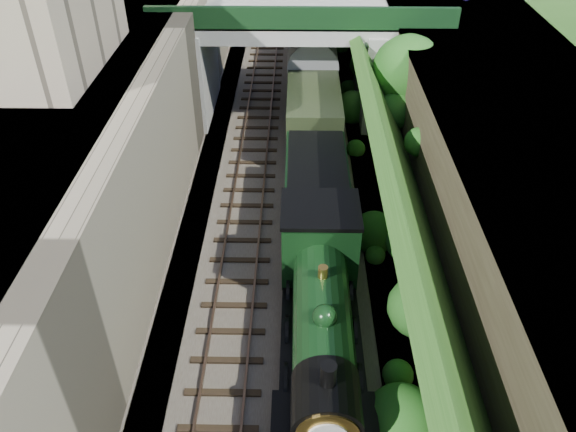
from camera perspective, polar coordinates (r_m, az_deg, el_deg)
The scene contains 13 objects.
trackbed at distance 31.85m, azimuth 0.30°, elevation 7.44°, with size 10.00×90.00×0.20m, color #473F38.
retaining_wall at distance 30.88m, azimuth -10.21°, elevation 12.92°, with size 1.00×90.00×7.00m, color #756B56.
street_plateau_left at distance 31.72m, azimuth -16.58°, elevation 12.64°, with size 6.00×90.00×7.00m, color #262628.
street_plateau_right at distance 31.84m, azimuth 18.06°, elevation 11.69°, with size 8.00×90.00×6.25m, color #262628.
embankment_slope at distance 31.56m, azimuth 9.47°, elevation 11.78°, with size 4.58×90.00×6.44m.
track_left at distance 31.86m, azimuth -3.33°, elevation 7.69°, with size 2.50×90.00×0.20m.
track_right at distance 31.79m, azimuth 2.48°, elevation 7.64°, with size 2.50×90.00×0.20m.
road_bridge at distance 33.83m, azimuth 2.08°, elevation 16.65°, with size 16.00×6.40×7.25m.
building_near at distance 24.80m, azimuth -23.62°, elevation 18.26°, with size 4.00×8.00×4.00m, color gray.
tree at distance 29.59m, azimuth 12.19°, elevation 14.03°, with size 3.60×3.80×6.60m.
locomotive at distance 19.09m, azimuth 3.40°, elevation -9.57°, with size 3.10×10.23×3.83m.
tender at distance 24.91m, azimuth 2.86°, elevation 2.31°, with size 2.70×6.00×3.05m.
coach_front at distance 35.84m, azimuth 2.40°, elevation 14.34°, with size 2.90×18.00×3.70m.
Camera 1 is at (0.31, -7.78, 15.67)m, focal length 35.00 mm.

